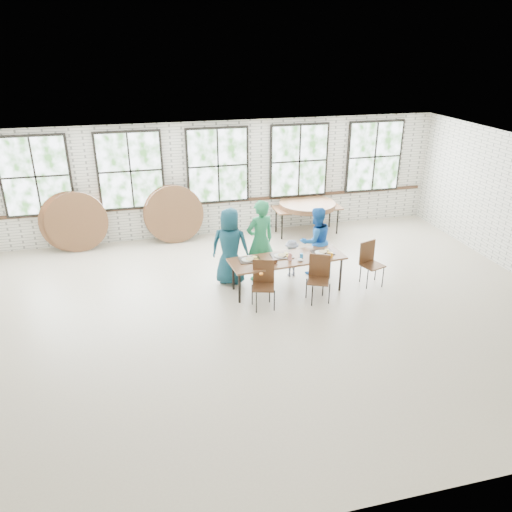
# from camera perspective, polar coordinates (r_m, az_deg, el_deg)

# --- Properties ---
(room) EXTENTS (12.00, 12.00, 12.00)m
(room) POSITION_cam_1_polar(r_m,az_deg,el_deg) (13.10, -4.37, 10.06)
(room) COLOR beige
(room) RESTS_ON ground
(dining_table) EXTENTS (2.46, 1.02, 0.74)m
(dining_table) POSITION_cam_1_polar(r_m,az_deg,el_deg) (10.31, 3.58, -0.48)
(dining_table) COLOR brown
(dining_table) RESTS_ON ground
(chair_near_left) EXTENTS (0.52, 0.51, 0.95)m
(chair_near_left) POSITION_cam_1_polar(r_m,az_deg,el_deg) (9.76, 0.85, -2.76)
(chair_near_left) COLOR #4C2D19
(chair_near_left) RESTS_ON ground
(chair_near_right) EXTENTS (0.55, 0.54, 0.95)m
(chair_near_right) POSITION_cam_1_polar(r_m,az_deg,el_deg) (10.08, 7.19, -2.05)
(chair_near_right) COLOR #4C2D19
(chair_near_right) RESTS_ON ground
(chair_spare) EXTENTS (0.53, 0.52, 0.95)m
(chair_spare) POSITION_cam_1_polar(r_m,az_deg,el_deg) (10.92, 12.87, -0.38)
(chair_spare) COLOR #4C2D19
(chair_spare) RESTS_ON ground
(adult_teal) EXTENTS (0.96, 0.81, 1.68)m
(adult_teal) POSITION_cam_1_polar(r_m,az_deg,el_deg) (10.59, -2.98, 1.09)
(adult_teal) COLOR #174A57
(adult_teal) RESTS_ON ground
(adult_green) EXTENTS (0.76, 0.60, 1.81)m
(adult_green) POSITION_cam_1_polar(r_m,az_deg,el_deg) (10.70, 0.47, 1.75)
(adult_green) COLOR #227F4D
(adult_green) RESTS_ON ground
(toddler) EXTENTS (0.55, 0.32, 0.85)m
(toddler) POSITION_cam_1_polar(r_m,az_deg,el_deg) (11.07, 4.09, -0.23)
(toddler) COLOR #121A3A
(toddler) RESTS_ON ground
(adult_blue) EXTENTS (0.85, 0.72, 1.55)m
(adult_blue) POSITION_cam_1_polar(r_m,az_deg,el_deg) (11.11, 6.83, 1.71)
(adult_blue) COLOR blue
(adult_blue) RESTS_ON ground
(storage_table) EXTENTS (1.81, 0.78, 0.74)m
(storage_table) POSITION_cam_1_polar(r_m,az_deg,el_deg) (13.50, 5.86, 5.37)
(storage_table) COLOR brown
(storage_table) RESTS_ON ground
(tabletop_clutter) EXTENTS (2.02, 0.59, 0.11)m
(tabletop_clutter) POSITION_cam_1_polar(r_m,az_deg,el_deg) (10.27, 4.19, -0.14)
(tabletop_clutter) COLOR black
(tabletop_clutter) RESTS_ON dining_table
(round_tops_stacked) EXTENTS (1.50, 1.50, 0.13)m
(round_tops_stacked) POSITION_cam_1_polar(r_m,az_deg,el_deg) (13.46, 5.88, 5.85)
(round_tops_stacked) COLOR brown
(round_tops_stacked) RESTS_ON storage_table
(round_tops_leaning) EXTENTS (4.04, 0.42, 1.49)m
(round_tops_leaning) POSITION_cam_1_polar(r_m,az_deg,el_deg) (13.00, -14.77, 4.20)
(round_tops_leaning) COLOR brown
(round_tops_leaning) RESTS_ON ground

